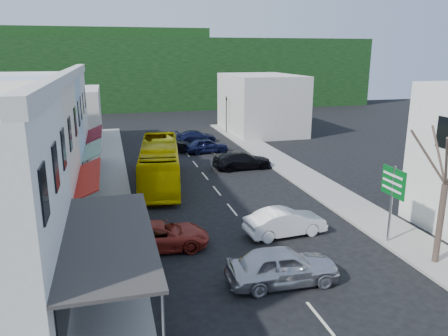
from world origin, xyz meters
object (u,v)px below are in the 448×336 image
Objects in this scene: pedestrian_left at (127,221)px; street_tree at (445,184)px; car_red at (160,235)px; car_silver at (282,268)px; bus at (160,164)px; direction_sign at (391,206)px; car_white at (285,223)px; traffic_signal at (226,115)px.

street_tree is at bearing -94.50° from pedestrian_left.
pedestrian_left is (-1.57, 1.60, 0.30)m from car_red.
car_silver is 0.56× the size of street_tree.
bus is 2.81× the size of direction_sign.
bus reaches higher than car_white.
direction_sign is 3.23m from street_tree.
car_silver is at bearing 66.91° from traffic_signal.
street_tree reaches higher than car_silver.
car_red is at bearing -89.32° from bus.
bus is 2.64× the size of car_silver.
car_white is 6.70m from car_red.
pedestrian_left reaches higher than car_silver.
car_white is 0.56× the size of street_tree.
pedestrian_left is at bearing 45.19° from car_silver.
pedestrian_left is 0.38× the size of traffic_signal.
traffic_signal is (10.31, 19.22, 0.71)m from bus.
car_white is at bearing -22.55° from car_silver.
direction_sign is at bearing -86.14° from pedestrian_left.
car_white and car_red have the same top height.
pedestrian_left is (-8.27, 1.62, 0.30)m from car_white.
bus is 19.62m from street_tree.
traffic_signal is at bearing -17.36° from car_red.
pedestrian_left reaches higher than car_red.
pedestrian_left is (-6.16, 6.40, 0.30)m from car_silver.
traffic_signal is (7.00, 35.21, 1.56)m from car_silver.
street_tree reaches higher than car_white.
bus reaches higher than car_red.
car_silver is at bearing -132.73° from car_red.
street_tree is 1.72× the size of traffic_signal.
pedestrian_left is 0.22× the size of street_tree.
car_red is 2.71× the size of pedestrian_left.
car_red is at bearing 168.52° from direction_sign.
bus is at bearing -3.05° from car_red.
traffic_signal reaches higher than car_red.
bus is 2.57× the size of traffic_signal.
car_silver is at bearing 150.99° from car_white.
car_silver and car_white have the same top height.
car_red is at bearing 84.57° from car_white.
direction_sign is at bearing -46.14° from bus.
car_red is 11.73m from direction_sign.
car_white is at bearing -56.99° from bus.
street_tree reaches higher than traffic_signal.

